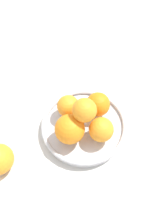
{
  "coord_description": "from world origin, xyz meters",
  "views": [
    {
      "loc": [
        0.28,
        0.15,
        0.59
      ],
      "look_at": [
        0.0,
        0.0,
        0.09
      ],
      "focal_mm": 35.0,
      "sensor_mm": 36.0,
      "label": 1
    }
  ],
  "objects": [
    {
      "name": "ground_plane",
      "position": [
        0.0,
        0.0,
        0.0
      ],
      "size": [
        4.0,
        4.0,
        0.0
      ],
      "primitive_type": "plane",
      "color": "beige"
    },
    {
      "name": "orange_pile",
      "position": [
        0.01,
        0.0,
        0.08
      ],
      "size": [
        0.19,
        0.19,
        0.12
      ],
      "color": "orange",
      "rests_on": "fruit_bowl"
    },
    {
      "name": "fruit_bowl",
      "position": [
        0.0,
        0.0,
        0.02
      ],
      "size": [
        0.25,
        0.25,
        0.03
      ],
      "color": "silver",
      "rests_on": "ground_plane"
    }
  ]
}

